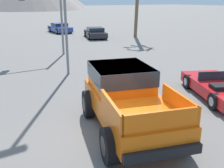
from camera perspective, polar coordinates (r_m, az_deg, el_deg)
The scene contains 6 objects.
ground_plane at distance 8.37m, azimuth 0.55°, elevation -10.38°, with size 320.00×320.00×0.00m, color slate.
orange_pickup_truck at distance 8.28m, azimuth 3.05°, elevation -2.45°, with size 3.33×5.22×1.91m.
red_convertible_car at distance 11.95m, azimuth 22.37°, elevation -0.81°, with size 3.38×4.46×1.00m.
parked_car_dark at distance 28.94m, azimuth -3.67°, elevation 11.16°, with size 3.08×4.75×1.10m.
parked_car_blue at distance 34.28m, azimuth -11.30°, elevation 11.95°, with size 2.01×4.13×1.16m.
traffic_light_main at distance 19.60m, azimuth -14.64°, elevation 16.17°, with size 3.18×0.38×5.10m.
Camera 1 is at (-3.97, -6.21, 3.97)m, focal length 42.00 mm.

